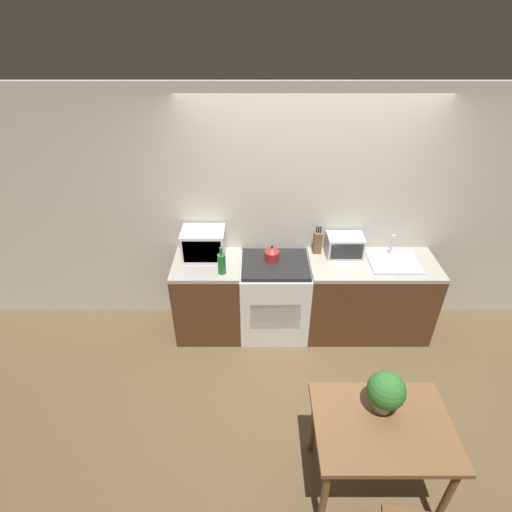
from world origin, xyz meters
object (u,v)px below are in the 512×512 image
object	(u,v)px
stove_range	(273,297)
dining_table	(381,433)
kettle	(271,254)
microwave	(203,244)
bottle	(221,263)
toaster_oven	(344,245)

from	to	relation	value
stove_range	dining_table	distance (m)	1.90
kettle	microwave	distance (m)	0.72
bottle	dining_table	world-z (taller)	bottle
dining_table	microwave	bearing A→B (deg)	126.94
kettle	microwave	xyz separation A→B (m)	(-0.71, 0.06, 0.08)
kettle	bottle	distance (m)	0.56
dining_table	bottle	bearing A→B (deg)	127.31
stove_range	dining_table	size ratio (longest dim) A/B	0.95
microwave	bottle	distance (m)	0.37
kettle	stove_range	bearing A→B (deg)	-59.64
stove_range	dining_table	bearing A→B (deg)	-69.08
stove_range	toaster_oven	world-z (taller)	toaster_oven
stove_range	bottle	distance (m)	0.80
bottle	toaster_oven	distance (m)	1.32
toaster_oven	bottle	bearing A→B (deg)	-165.24
bottle	dining_table	size ratio (longest dim) A/B	0.31
microwave	bottle	xyz separation A→B (m)	(0.21, -0.30, -0.04)
toaster_oven	dining_table	world-z (taller)	toaster_oven
kettle	dining_table	xyz separation A→B (m)	(0.71, -1.82, -0.32)
microwave	stove_range	bearing A→B (deg)	-9.43
stove_range	microwave	world-z (taller)	microwave
kettle	bottle	xyz separation A→B (m)	(-0.50, -0.23, 0.04)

